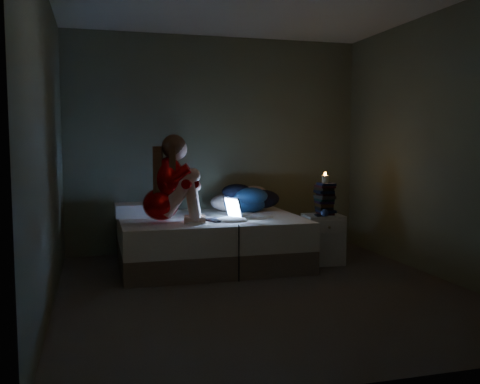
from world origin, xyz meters
name	(u,v)px	position (x,y,z in m)	size (l,w,h in m)	color
floor	(264,292)	(0.00, 0.00, -0.01)	(3.60, 3.80, 0.02)	#403933
wall_back	(216,145)	(0.00, 1.91, 1.30)	(3.60, 0.02, 2.60)	#5D6349
wall_front	(376,148)	(0.00, -1.91, 1.30)	(3.60, 0.02, 2.60)	#5D6349
wall_left	(46,146)	(-1.81, 0.00, 1.30)	(0.02, 3.80, 2.60)	#5D6349
wall_right	(443,145)	(1.81, 0.00, 1.30)	(0.02, 3.80, 2.60)	#5D6349
bed	(210,241)	(-0.26, 1.10, 0.26)	(1.92, 1.44, 0.53)	beige
pillow	(138,210)	(-1.00, 1.34, 0.60)	(0.48, 0.34, 0.14)	white
woman	(160,179)	(-0.82, 0.81, 0.97)	(0.55, 0.36, 0.88)	#920007
laptop	(222,209)	(-0.19, 0.82, 0.65)	(0.34, 0.24, 0.24)	black
clothes_pile	(244,197)	(0.21, 1.40, 0.70)	(0.57, 0.45, 0.34)	navy
nightstand	(323,239)	(0.96, 0.86, 0.27)	(0.40, 0.36, 0.54)	silver
book_stack	(325,198)	(0.98, 0.88, 0.72)	(0.19, 0.25, 0.36)	black
candle	(325,178)	(0.98, 0.88, 0.94)	(0.07, 0.07, 0.08)	beige
phone	(320,215)	(0.88, 0.78, 0.55)	(0.07, 0.14, 0.01)	black
blue_orb	(326,213)	(0.92, 0.72, 0.58)	(0.08, 0.08, 0.08)	navy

